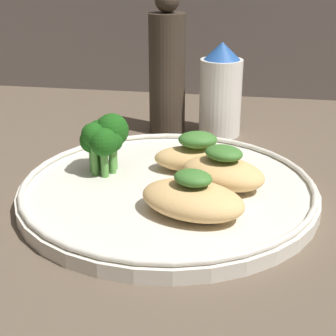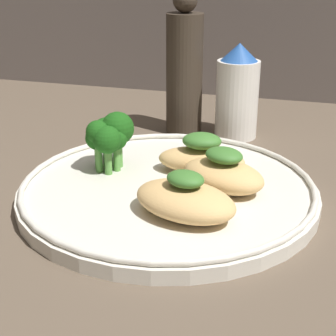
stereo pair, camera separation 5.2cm
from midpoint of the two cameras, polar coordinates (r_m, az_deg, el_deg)
The scene contains 8 objects.
ground_plane at distance 53.75cm, azimuth -2.78°, elevation -3.89°, with size 180.00×180.00×1.00cm, color brown.
plate at distance 53.09cm, azimuth -2.81°, elevation -2.45°, with size 30.67×30.67×2.00cm.
grilled_meat_front at distance 46.59cm, azimuth -0.46°, elevation -3.45°, with size 11.32×9.06×4.32cm.
grilled_meat_middle at distance 52.18cm, azimuth 3.29°, elevation -0.40°, with size 10.42×8.79×4.37cm.
grilled_meat_back at distance 55.87cm, azimuth 0.62°, elevation 1.33°, with size 9.80×5.38×4.45cm.
broccoli_bunch at distance 55.79cm, azimuth -9.80°, elevation 3.30°, with size 5.17×5.61×6.33cm.
sauce_bottle at distance 70.62cm, azimuth 3.74°, elevation 8.43°, with size 5.73×5.73×12.76cm.
pepper_grinder at distance 71.13cm, azimuth -2.23°, elevation 10.87°, with size 4.99×4.99×19.50cm.
Camera 1 is at (8.31, -47.33, 23.72)cm, focal length 55.00 mm.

